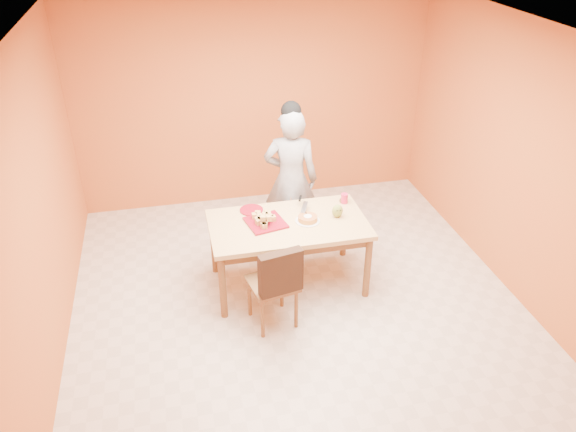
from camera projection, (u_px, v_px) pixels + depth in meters
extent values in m
plane|color=beige|center=(300.00, 309.00, 5.69)|extent=(5.00, 5.00, 0.00)
plane|color=silver|center=(303.00, 37.00, 4.32)|extent=(5.00, 5.00, 0.00)
plane|color=#B7612A|center=(254.00, 102.00, 7.11)|extent=(4.50, 0.00, 4.50)
plane|color=#B7612A|center=(34.00, 220.00, 4.57)|extent=(0.00, 5.00, 5.00)
plane|color=#B7612A|center=(526.00, 168.00, 5.44)|extent=(0.00, 5.00, 5.00)
cube|color=tan|center=(288.00, 225.00, 5.70)|extent=(1.60, 0.90, 0.05)
cube|color=brown|center=(288.00, 231.00, 5.74)|extent=(1.48, 0.78, 0.10)
cylinder|color=brown|center=(223.00, 287.00, 5.42)|extent=(0.07, 0.07, 0.71)
cylinder|color=brown|center=(214.00, 244.00, 6.08)|extent=(0.07, 0.07, 0.71)
cylinder|color=brown|center=(368.00, 268.00, 5.71)|extent=(0.07, 0.07, 0.71)
cylinder|color=brown|center=(344.00, 228.00, 6.36)|extent=(0.07, 0.07, 0.71)
imported|color=#9B9B9E|center=(291.00, 179.00, 6.35)|extent=(0.70, 0.56, 1.68)
cube|color=maroon|center=(266.00, 223.00, 5.67)|extent=(0.43, 0.43, 0.02)
cylinder|color=maroon|center=(251.00, 210.00, 5.89)|extent=(0.27, 0.27, 0.01)
cylinder|color=silver|center=(308.00, 221.00, 5.71)|extent=(0.29, 0.29, 0.01)
cylinder|color=gold|center=(308.00, 218.00, 5.69)|extent=(0.21, 0.21, 0.05)
cube|color=silver|center=(304.00, 207.00, 5.83)|extent=(0.14, 0.25, 0.01)
ellipsoid|color=olive|center=(337.00, 211.00, 5.75)|extent=(0.13, 0.11, 0.14)
cylinder|color=#C51D47|center=(344.00, 198.00, 6.02)|extent=(0.09, 0.09, 0.11)
cylinder|color=#3A1A0F|center=(344.00, 201.00, 6.05)|extent=(0.09, 0.09, 0.03)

